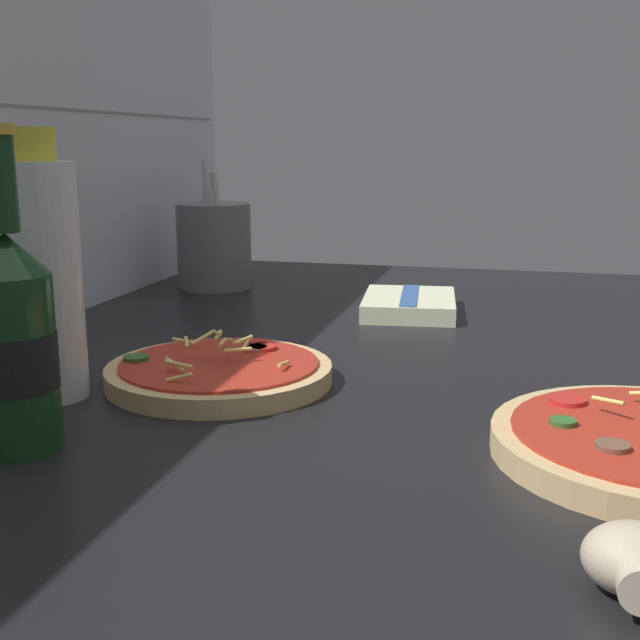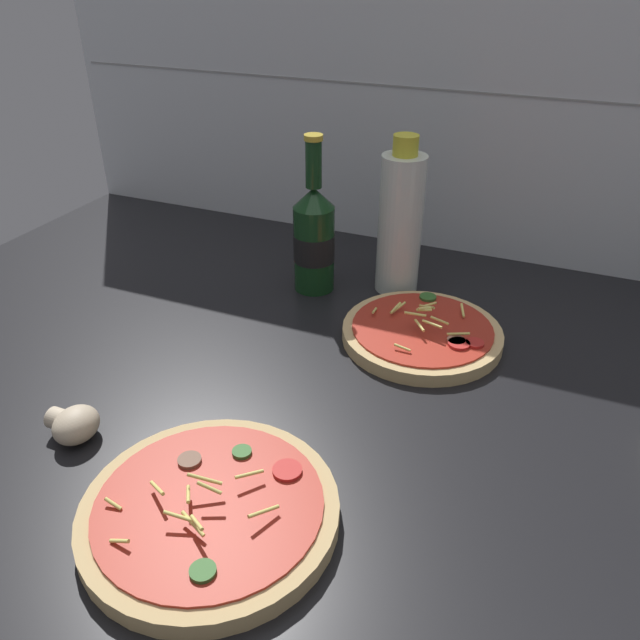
{
  "view_description": "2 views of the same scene",
  "coord_description": "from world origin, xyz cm",
  "px_view_note": "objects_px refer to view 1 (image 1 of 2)",
  "views": [
    {
      "loc": [
        -70.98,
        -14.75,
        25.69
      ],
      "look_at": [
        -7.31,
        1.4,
        11.08
      ],
      "focal_mm": 45.0,
      "sensor_mm": 36.0,
      "label": 1
    },
    {
      "loc": [
        15.56,
        -59.7,
        49.96
      ],
      "look_at": [
        -12.08,
        5.56,
        7.3
      ],
      "focal_mm": 35.0,
      "sensor_mm": 36.0,
      "label": 2
    }
  ],
  "objects_px": {
    "dish_towel": "(406,304)",
    "utensil_crock": "(214,245)",
    "pizza_far": "(221,371)",
    "mushroom_left": "(636,562)",
    "beer_bottle": "(13,339)",
    "oil_bottle": "(44,277)"
  },
  "relations": [
    {
      "from": "utensil_crock",
      "to": "dish_towel",
      "type": "distance_m",
      "value": 0.36
    },
    {
      "from": "utensil_crock",
      "to": "dish_towel",
      "type": "bearing_deg",
      "value": -110.2
    },
    {
      "from": "pizza_far",
      "to": "beer_bottle",
      "type": "xyz_separation_m",
      "value": [
        -0.2,
        0.09,
        0.08
      ]
    },
    {
      "from": "mushroom_left",
      "to": "beer_bottle",
      "type": "bearing_deg",
      "value": 76.67
    },
    {
      "from": "pizza_far",
      "to": "oil_bottle",
      "type": "distance_m",
      "value": 0.19
    },
    {
      "from": "beer_bottle",
      "to": "utensil_crock",
      "type": "bearing_deg",
      "value": 9.37
    },
    {
      "from": "mushroom_left",
      "to": "utensil_crock",
      "type": "xyz_separation_m",
      "value": [
        0.8,
        0.55,
        0.05
      ]
    },
    {
      "from": "beer_bottle",
      "to": "utensil_crock",
      "type": "relative_size",
      "value": 1.19
    },
    {
      "from": "pizza_far",
      "to": "utensil_crock",
      "type": "relative_size",
      "value": 1.08
    },
    {
      "from": "oil_bottle",
      "to": "dish_towel",
      "type": "bearing_deg",
      "value": -30.35
    },
    {
      "from": "beer_bottle",
      "to": "dish_towel",
      "type": "distance_m",
      "value": 0.62
    },
    {
      "from": "utensil_crock",
      "to": "dish_towel",
      "type": "height_order",
      "value": "utensil_crock"
    },
    {
      "from": "pizza_far",
      "to": "mushroom_left",
      "type": "bearing_deg",
      "value": -131.45
    },
    {
      "from": "mushroom_left",
      "to": "dish_towel",
      "type": "bearing_deg",
      "value": 17.79
    },
    {
      "from": "dish_towel",
      "to": "utensil_crock",
      "type": "bearing_deg",
      "value": 69.8
    },
    {
      "from": "beer_bottle",
      "to": "oil_bottle",
      "type": "xyz_separation_m",
      "value": [
        0.12,
        0.05,
        0.03
      ]
    },
    {
      "from": "pizza_far",
      "to": "dish_towel",
      "type": "distance_m",
      "value": 0.39
    },
    {
      "from": "beer_bottle",
      "to": "oil_bottle",
      "type": "bearing_deg",
      "value": 22.32
    },
    {
      "from": "pizza_far",
      "to": "beer_bottle",
      "type": "relative_size",
      "value": 0.9
    },
    {
      "from": "oil_bottle",
      "to": "utensil_crock",
      "type": "relative_size",
      "value": 1.19
    },
    {
      "from": "mushroom_left",
      "to": "utensil_crock",
      "type": "bearing_deg",
      "value": 34.44
    },
    {
      "from": "utensil_crock",
      "to": "pizza_far",
      "type": "bearing_deg",
      "value": -157.86
    }
  ]
}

